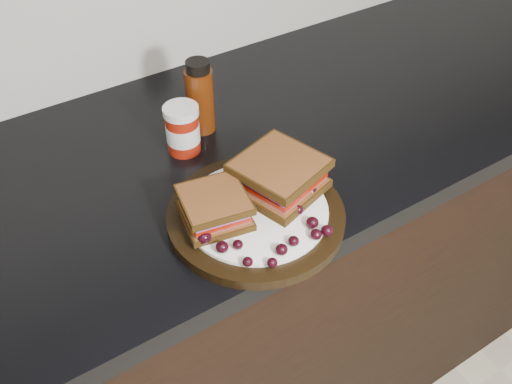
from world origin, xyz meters
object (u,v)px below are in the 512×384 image
plate (256,216)px  oil_bottle (200,96)px  sandwich_left (215,207)px  condiment_jar (183,129)px

plate → oil_bottle: size_ratio=1.97×
oil_bottle → sandwich_left: bearing=-114.2°
plate → oil_bottle: oil_bottle is taller
sandwich_left → oil_bottle: oil_bottle is taller
condiment_jar → sandwich_left: bearing=-104.0°
plate → condiment_jar: bearing=93.1°
condiment_jar → oil_bottle: size_ratio=0.64×
plate → condiment_jar: size_ratio=3.06×
plate → oil_bottle: (0.05, 0.26, 0.06)m
plate → condiment_jar: condiment_jar is taller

